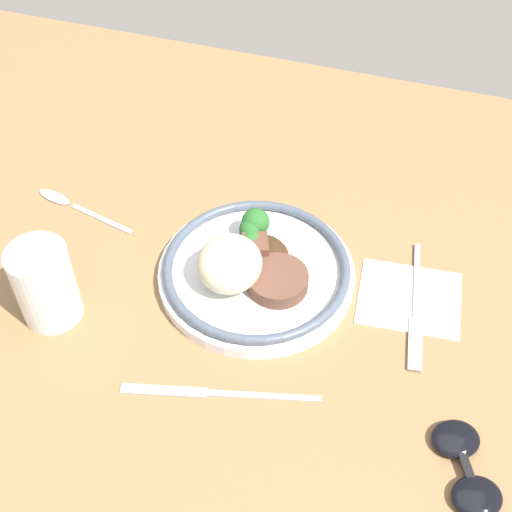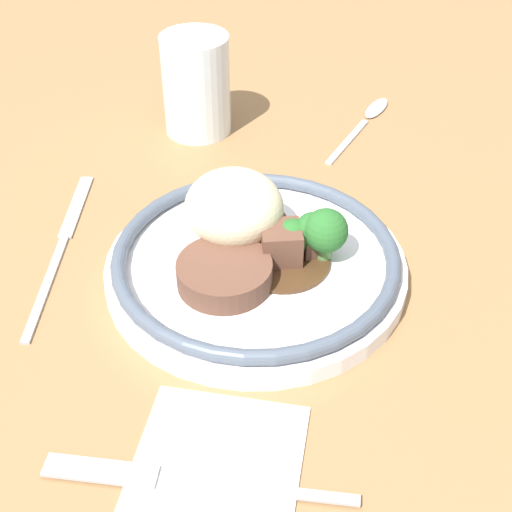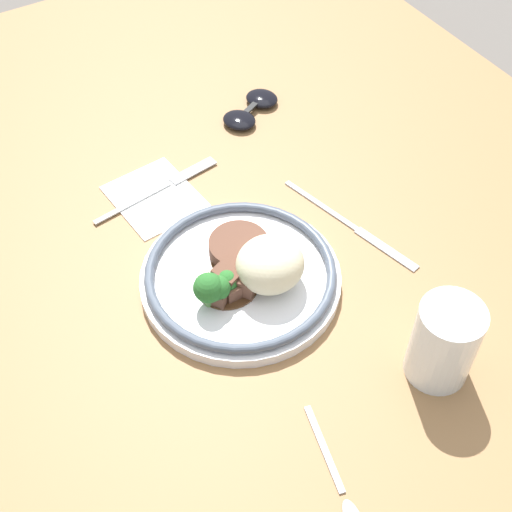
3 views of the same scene
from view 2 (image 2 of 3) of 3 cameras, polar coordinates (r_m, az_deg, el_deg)
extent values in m
plane|color=#5B5651|center=(0.65, -3.59, -1.36)|extent=(8.00, 8.00, 0.00)
cube|color=olive|center=(0.63, -3.66, 0.02)|extent=(1.57, 1.06, 0.04)
cube|color=white|center=(0.46, -3.35, -17.07)|extent=(0.13, 0.11, 0.00)
cylinder|color=white|center=(0.58, -0.01, -1.02)|extent=(0.24, 0.24, 0.02)
torus|color=#4C5666|center=(0.57, -0.01, 0.02)|extent=(0.23, 0.23, 0.01)
ellipsoid|color=beige|center=(0.58, -1.76, 3.89)|extent=(0.08, 0.08, 0.06)
cylinder|color=brown|center=(0.54, -2.54, -1.40)|extent=(0.07, 0.07, 0.02)
cylinder|color=#472D19|center=(0.57, 2.16, -0.42)|extent=(0.08, 0.08, 0.00)
cube|color=brown|center=(0.58, 1.24, 1.85)|extent=(0.04, 0.04, 0.03)
cube|color=brown|center=(0.58, 2.81, 1.32)|extent=(0.02, 0.02, 0.02)
cube|color=brown|center=(0.57, 4.57, 0.96)|extent=(0.03, 0.03, 0.02)
cube|color=brown|center=(0.56, 2.00, 0.93)|extent=(0.04, 0.04, 0.03)
cylinder|color=#568442|center=(0.57, 2.93, 0.38)|extent=(0.01, 0.01, 0.01)
sphere|color=#286628|center=(0.56, 2.98, 1.59)|extent=(0.03, 0.03, 0.03)
cylinder|color=#568442|center=(0.57, 5.47, 0.36)|extent=(0.01, 0.01, 0.02)
sphere|color=#286628|center=(0.56, 5.61, 2.04)|extent=(0.04, 0.04, 0.04)
cylinder|color=#568442|center=(0.57, 4.49, 0.67)|extent=(0.01, 0.01, 0.01)
sphere|color=#286628|center=(0.56, 4.58, 2.09)|extent=(0.03, 0.03, 0.03)
cylinder|color=orange|center=(0.76, -4.75, 12.89)|extent=(0.06, 0.06, 0.09)
cylinder|color=white|center=(0.75, -4.79, 13.49)|extent=(0.07, 0.07, 0.10)
cube|color=#ADADB2|center=(0.45, 0.38, -18.19)|extent=(0.02, 0.12, 0.00)
cube|color=#ADADB2|center=(0.46, -12.32, -16.45)|extent=(0.03, 0.07, 0.00)
cube|color=#ADADB2|center=(0.59, -16.38, -2.20)|extent=(0.13, 0.04, 0.00)
cube|color=#ADADB2|center=(0.67, -14.17, 3.89)|extent=(0.09, 0.03, 0.00)
cube|color=#ADADB2|center=(0.76, 7.34, 9.08)|extent=(0.10, 0.03, 0.00)
ellipsoid|color=#ADADB2|center=(0.83, 9.61, 11.60)|extent=(0.06, 0.03, 0.01)
camera|label=1|loc=(0.76, -76.79, 40.03)|focal=50.00mm
camera|label=3|loc=(0.95, 40.36, 52.20)|focal=50.00mm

